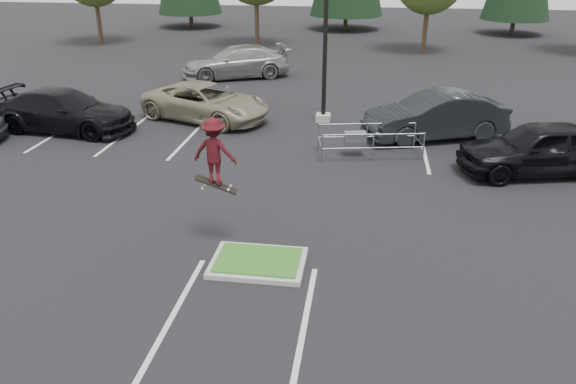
# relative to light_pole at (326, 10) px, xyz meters

# --- Properties ---
(ground) EXTENTS (120.00, 120.00, 0.00)m
(ground) POSITION_rel_light_pole_xyz_m (-0.50, -12.00, -4.56)
(ground) COLOR black
(ground) RESTS_ON ground
(grass_median) EXTENTS (2.20, 1.60, 0.16)m
(grass_median) POSITION_rel_light_pole_xyz_m (-0.50, -12.00, -4.48)
(grass_median) COLOR #9F9D94
(grass_median) RESTS_ON ground
(stall_lines) EXTENTS (22.62, 17.60, 0.01)m
(stall_lines) POSITION_rel_light_pole_xyz_m (-1.85, -5.98, -4.56)
(stall_lines) COLOR silver
(stall_lines) RESTS_ON ground
(light_pole) EXTENTS (0.70, 0.60, 10.12)m
(light_pole) POSITION_rel_light_pole_xyz_m (0.00, 0.00, 0.00)
(light_pole) COLOR #9F9D94
(light_pole) RESTS_ON ground
(cart_corral) EXTENTS (3.78, 1.96, 1.02)m
(cart_corral) POSITION_rel_light_pole_xyz_m (1.60, -4.08, -3.92)
(cart_corral) COLOR gray
(cart_corral) RESTS_ON ground
(skateboarder) EXTENTS (1.11, 0.71, 1.90)m
(skateboarder) POSITION_rel_light_pole_xyz_m (-1.70, -11.00, -2.14)
(skateboarder) COLOR black
(skateboarder) RESTS_ON ground
(car_l_tan) EXTENTS (6.17, 4.44, 1.56)m
(car_l_tan) POSITION_rel_light_pole_xyz_m (-5.05, -0.50, -3.78)
(car_l_tan) COLOR gray
(car_l_tan) RESTS_ON ground
(car_l_black) EXTENTS (5.94, 2.96, 1.66)m
(car_l_black) POSITION_rel_light_pole_xyz_m (-10.21, -2.86, -3.73)
(car_l_black) COLOR black
(car_l_black) RESTS_ON ground
(car_r_charc) EXTENTS (5.73, 3.71, 1.78)m
(car_r_charc) POSITION_rel_light_pole_xyz_m (4.46, -1.70, -3.67)
(car_r_charc) COLOR black
(car_r_charc) RESTS_ON ground
(car_r_black) EXTENTS (5.48, 3.19, 1.75)m
(car_r_black) POSITION_rel_light_pole_xyz_m (7.50, -5.00, -3.68)
(car_r_black) COLOR black
(car_r_black) RESTS_ON ground
(car_far_silver) EXTENTS (6.47, 4.64, 1.74)m
(car_far_silver) POSITION_rel_light_pole_xyz_m (-5.50, 7.85, -3.69)
(car_far_silver) COLOR gray
(car_far_silver) RESTS_ON ground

